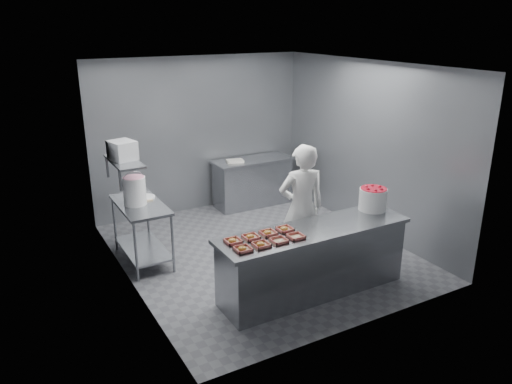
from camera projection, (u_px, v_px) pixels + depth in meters
floor at (261, 252)px, 7.67m from camera, size 4.50×4.50×0.00m
ceiling at (262, 65)px, 6.75m from camera, size 4.50×4.50×0.00m
wall_back at (200, 135)px, 9.06m from camera, size 4.00×0.04×2.80m
wall_left at (124, 186)px, 6.29m from camera, size 0.04×4.50×2.80m
wall_right at (367, 148)px, 8.13m from camera, size 0.04×4.50×2.80m
service_counter at (313, 260)px, 6.41m from camera, size 2.60×0.70×0.90m
prep_table at (142, 223)px, 7.21m from camera, size 0.60×1.20×0.90m
back_counter at (252, 182)px, 9.50m from camera, size 1.50×0.60×0.90m
wall_shelf at (124, 161)px, 6.82m from camera, size 0.35×0.90×0.03m
tray_0 at (243, 249)px, 5.65m from camera, size 0.19×0.18×0.06m
tray_1 at (261, 245)px, 5.76m from camera, size 0.19×0.18×0.06m
tray_2 at (279, 240)px, 5.87m from camera, size 0.19×0.18×0.04m
tray_3 at (296, 236)px, 5.99m from camera, size 0.19×0.18×0.04m
tray_4 at (233, 241)px, 5.85m from camera, size 0.19×0.18×0.06m
tray_5 at (251, 237)px, 5.97m from camera, size 0.19×0.18×0.06m
tray_6 at (268, 233)px, 6.08m from camera, size 0.19×0.18×0.06m
tray_7 at (285, 229)px, 6.19m from camera, size 0.19×0.18×0.06m
worker at (301, 208)px, 6.91m from camera, size 0.74×0.56×1.82m
strawberry_tub at (373, 198)px, 6.83m from camera, size 0.38×0.38×0.31m
glaze_bucket at (135, 190)px, 7.01m from camera, size 0.34×0.32×0.49m
bucket_lid at (145, 197)px, 7.33m from camera, size 0.34×0.34×0.02m
rag at (148, 200)px, 7.24m from camera, size 0.14×0.12×0.02m
appliance at (122, 150)px, 6.80m from camera, size 0.38×0.41×0.26m
paper_stack at (235, 161)px, 9.18m from camera, size 0.35×0.29×0.04m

